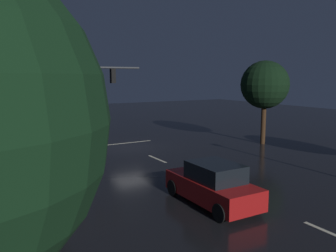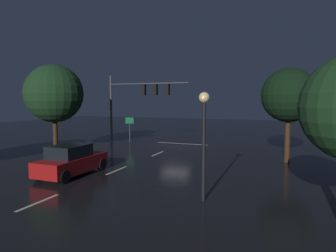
{
  "view_description": "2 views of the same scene",
  "coord_description": "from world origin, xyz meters",
  "px_view_note": "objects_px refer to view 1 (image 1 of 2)",
  "views": [
    {
      "loc": [
        9.93,
        22.47,
        5.04
      ],
      "look_at": [
        -0.77,
        4.01,
        2.01
      ],
      "focal_mm": 37.07,
      "sensor_mm": 36.0,
      "label": 1
    },
    {
      "loc": [
        -9.27,
        25.03,
        4.13
      ],
      "look_at": [
        -0.34,
        2.69,
        2.06
      ],
      "focal_mm": 32.15,
      "sensor_mm": 36.0,
      "label": 2
    }
  ],
  "objects_px": {
    "traffic_signal_assembly": "(69,84)",
    "tree_left_far": "(265,85)",
    "route_sign": "(50,126)",
    "tree_right_far": "(16,86)",
    "car_approaching": "(213,185)"
  },
  "relations": [
    {
      "from": "tree_left_far",
      "to": "tree_right_far",
      "type": "distance_m",
      "value": 17.5
    },
    {
      "from": "tree_right_far",
      "to": "car_approaching",
      "type": "bearing_deg",
      "value": 137.75
    },
    {
      "from": "traffic_signal_assembly",
      "to": "tree_left_far",
      "type": "relative_size",
      "value": 1.31
    },
    {
      "from": "traffic_signal_assembly",
      "to": "route_sign",
      "type": "distance_m",
      "value": 3.08
    },
    {
      "from": "traffic_signal_assembly",
      "to": "tree_right_far",
      "type": "xyz_separation_m",
      "value": [
        3.97,
        6.72,
        0.09
      ]
    },
    {
      "from": "route_sign",
      "to": "traffic_signal_assembly",
      "type": "bearing_deg",
      "value": 156.33
    },
    {
      "from": "tree_left_far",
      "to": "traffic_signal_assembly",
      "type": "bearing_deg",
      "value": -17.72
    },
    {
      "from": "tree_right_far",
      "to": "traffic_signal_assembly",
      "type": "bearing_deg",
      "value": -120.54
    },
    {
      "from": "route_sign",
      "to": "tree_left_far",
      "type": "xyz_separation_m",
      "value": [
        -14.58,
        4.8,
        2.66
      ]
    },
    {
      "from": "car_approaching",
      "to": "tree_right_far",
      "type": "distance_m",
      "value": 9.36
    },
    {
      "from": "route_sign",
      "to": "tree_right_far",
      "type": "distance_m",
      "value": 8.27
    },
    {
      "from": "car_approaching",
      "to": "tree_right_far",
      "type": "height_order",
      "value": "tree_right_far"
    },
    {
      "from": "traffic_signal_assembly",
      "to": "tree_right_far",
      "type": "height_order",
      "value": "tree_right_far"
    },
    {
      "from": "route_sign",
      "to": "tree_left_far",
      "type": "bearing_deg",
      "value": 161.76
    },
    {
      "from": "car_approaching",
      "to": "tree_left_far",
      "type": "height_order",
      "value": "tree_left_far"
    }
  ]
}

